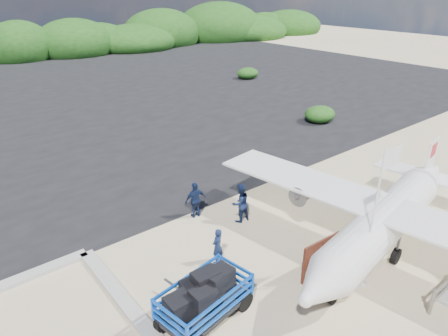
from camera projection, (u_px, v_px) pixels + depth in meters
The scene contains 9 objects.
ground at pixel (256, 273), 14.80m from camera, with size 160.00×160.00×0.00m, color beige.
asphalt_apron at pixel (29, 102), 36.01m from camera, with size 90.00×50.00×0.04m, color #B2B2B2, non-canonical shape.
baggage_cart at pixel (205, 319), 12.76m from camera, with size 3.21×1.83×1.60m, color blue, non-canonical shape.
flagpole at pixel (361, 283), 14.27m from camera, with size 1.04×0.43×5.21m, color white, non-canonical shape.
signboard at pixel (318, 274), 14.71m from camera, with size 1.92×0.18×1.58m, color #542518, non-canonical shape.
crew_a at pixel (217, 246), 15.05m from camera, with size 0.54×0.36×1.48m, color #111E41.
crew_b at pixel (240, 203), 17.68m from camera, with size 0.89×0.69×1.82m, color #111E41.
crew_c at pixel (196, 200), 18.03m from camera, with size 1.01×0.42×1.73m, color #111E41.
aircraft_large at pixel (193, 82), 43.35m from camera, with size 14.42×14.42×4.33m, color #B2B2B2, non-canonical shape.
Camera 1 is at (-8.32, -8.44, 9.75)m, focal length 32.00 mm.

